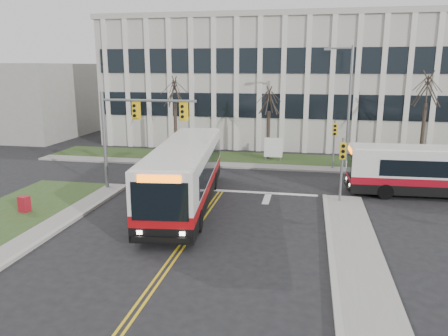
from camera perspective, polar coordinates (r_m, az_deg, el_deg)
ground at (r=20.21m, az=-4.93°, el=-9.32°), size 120.00×120.00×0.00m
sidewalk_east at (r=15.20m, az=18.95°, el=-17.79°), size 2.00×26.00×0.14m
sidewalk_cross at (r=34.01m, az=10.30°, el=-0.05°), size 44.00×1.60×0.14m
building_lawn at (r=36.75m, az=10.37°, el=0.92°), size 44.00×5.00×0.12m
office_building at (r=47.98m, az=10.88°, el=10.87°), size 40.00×16.00×12.00m
building_annex at (r=54.03m, az=-24.64°, el=8.03°), size 12.00×12.00×8.00m
mast_arm_signal at (r=27.56m, az=-12.35°, el=5.66°), size 6.11×0.38×6.20m
signal_pole_near at (r=25.46m, az=15.18°, el=0.89°), size 0.34×0.39×3.80m
signal_pole_far at (r=33.81m, az=14.21°, el=3.89°), size 0.34×0.39×3.80m
streetlight at (r=34.35m, az=15.79°, el=8.46°), size 2.15×0.25×9.20m
directory_sign at (r=36.14m, az=6.46°, el=2.64°), size 1.50×0.12×2.00m
tree_left at (r=37.72m, az=-6.47°, el=9.73°), size 1.80×1.80×7.70m
tree_mid at (r=36.40m, az=5.91°, el=8.63°), size 1.80×1.80×6.82m
tree_right at (r=37.05m, az=24.99°, el=9.16°), size 1.80×1.80×8.25m
bus_main at (r=24.62m, az=-5.07°, el=-0.96°), size 4.27×13.20×3.46m
bus_cross at (r=29.30m, az=26.77°, el=-0.58°), size 11.13×2.83×2.94m
newspaper_box_red at (r=25.72m, az=-24.62°, el=-4.42°), size 0.58×0.54×0.95m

